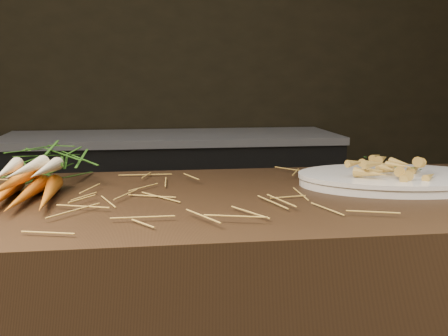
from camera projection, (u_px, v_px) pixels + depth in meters
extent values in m
cube|color=black|center=(116.00, 33.00, 3.27)|extent=(5.00, 0.04, 2.80)
cube|color=black|center=(173.00, 212.00, 3.16)|extent=(1.80, 0.60, 0.80)
cube|color=#99999E|center=(172.00, 138.00, 3.09)|extent=(1.82, 0.62, 0.04)
cone|color=#D5660D|center=(2.00, 196.00, 1.16)|extent=(0.04, 0.29, 0.04)
cone|color=#D5660D|center=(25.00, 195.00, 1.16)|extent=(0.06, 0.29, 0.04)
cone|color=#D5660D|center=(48.00, 195.00, 1.17)|extent=(0.05, 0.29, 0.04)
cone|color=#D5660D|center=(12.00, 183.00, 1.15)|extent=(0.07, 0.29, 0.04)
cone|color=beige|center=(7.00, 170.00, 1.16)|extent=(0.05, 0.27, 0.04)
cone|color=beige|center=(26.00, 169.00, 1.15)|extent=(0.05, 0.27, 0.04)
cone|color=beige|center=(45.00, 170.00, 1.17)|extent=(0.04, 0.27, 0.05)
ellipsoid|color=#2F6C1D|center=(50.00, 162.00, 1.40)|extent=(0.19, 0.26, 0.09)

